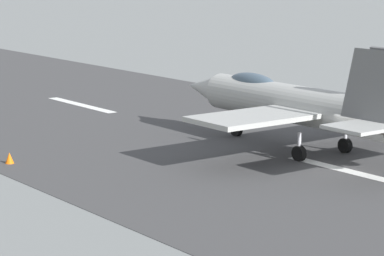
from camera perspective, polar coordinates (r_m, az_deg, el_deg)
ground_plane at (r=41.73m, az=9.96°, el=-2.76°), size 400.00×400.00×0.00m
runway_strip at (r=41.72m, az=9.98°, el=-2.75°), size 240.00×26.00×0.02m
fighter_jet at (r=45.47m, az=6.76°, el=1.58°), size 17.05×13.64×5.65m
crew_person at (r=62.68m, az=3.01°, el=2.60°), size 0.66×0.42×1.63m
marker_cone_mid at (r=43.47m, az=-11.62°, el=-1.91°), size 0.44×0.44×0.55m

